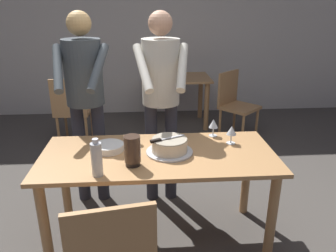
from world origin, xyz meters
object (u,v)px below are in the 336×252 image
at_px(main_dining_table, 159,168).
at_px(person_cutting_cake, 161,89).
at_px(water_bottle, 97,159).
at_px(background_chair_1, 235,102).
at_px(cake_on_platter, 169,146).
at_px(wine_glass_far, 232,131).
at_px(plate_stack, 109,147).
at_px(cake_knife, 161,140).
at_px(background_table, 176,88).
at_px(hurricane_lamp, 132,151).
at_px(background_chair_0, 72,108).
at_px(person_standing_beside, 85,90).
at_px(wine_glass_near, 213,124).

xyz_separation_m(main_dining_table, person_cutting_cake, (0.05, 0.59, 0.44)).
relative_size(water_bottle, background_chair_1, 0.28).
height_order(cake_on_platter, person_cutting_cake, person_cutting_cake).
bearing_deg(cake_on_platter, background_chair_1, 62.98).
height_order(water_bottle, background_chair_1, water_bottle).
height_order(wine_glass_far, background_chair_1, background_chair_1).
height_order(plate_stack, water_bottle, water_bottle).
bearing_deg(person_cutting_cake, cake_knife, -93.32).
relative_size(cake_knife, person_cutting_cake, 0.15).
bearing_deg(cake_on_platter, main_dining_table, -172.43).
height_order(main_dining_table, cake_on_platter, cake_on_platter).
distance_m(main_dining_table, background_table, 2.64).
xyz_separation_m(cake_knife, wine_glass_far, (0.55, 0.16, -0.01)).
relative_size(cake_knife, hurricane_lamp, 1.22).
bearing_deg(background_chair_0, main_dining_table, -62.34).
relative_size(hurricane_lamp, background_chair_1, 0.23).
bearing_deg(background_table, person_standing_beside, -115.98).
distance_m(wine_glass_near, person_cutting_cake, 0.55).
xyz_separation_m(cake_knife, background_chair_1, (1.13, 2.11, -0.37)).
bearing_deg(plate_stack, cake_on_platter, -8.80).
bearing_deg(main_dining_table, hurricane_lamp, -136.71).
bearing_deg(background_chair_1, cake_on_platter, -117.02).
distance_m(background_table, background_chair_1, 0.93).
relative_size(plate_stack, background_chair_1, 0.24).
height_order(main_dining_table, cake_knife, cake_knife).
bearing_deg(background_table, plate_stack, -106.17).
relative_size(wine_glass_near, person_cutting_cake, 0.08).
relative_size(cake_on_platter, background_table, 0.34).
relative_size(cake_on_platter, background_chair_1, 0.38).
bearing_deg(person_cutting_cake, main_dining_table, -94.97).
height_order(plate_stack, background_chair_1, background_chair_1).
distance_m(person_cutting_cake, background_chair_0, 1.85).
xyz_separation_m(wine_glass_near, background_chair_1, (0.68, 1.79, -0.36)).
xyz_separation_m(cake_on_platter, background_table, (0.29, 2.60, -0.22)).
distance_m(main_dining_table, person_standing_beside, 0.97).
xyz_separation_m(main_dining_table, background_chair_0, (-1.03, 1.97, -0.14)).
height_order(water_bottle, background_chair_0, water_bottle).
bearing_deg(background_chair_1, main_dining_table, -118.65).
distance_m(cake_knife, wine_glass_far, 0.58).
distance_m(water_bottle, person_standing_beside, 0.95).
relative_size(cake_on_platter, person_cutting_cake, 0.20).
distance_m(cake_on_platter, water_bottle, 0.57).
bearing_deg(wine_glass_near, person_standing_beside, 163.51).
bearing_deg(wine_glass_near, water_bottle, -145.34).
bearing_deg(water_bottle, hurricane_lamp, 29.42).
bearing_deg(background_chair_1, water_bottle, -122.86).
distance_m(hurricane_lamp, person_standing_beside, 0.92).
bearing_deg(plate_stack, background_chair_1, 53.21).
relative_size(plate_stack, person_standing_beside, 0.13).
relative_size(cake_on_platter, water_bottle, 1.36).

